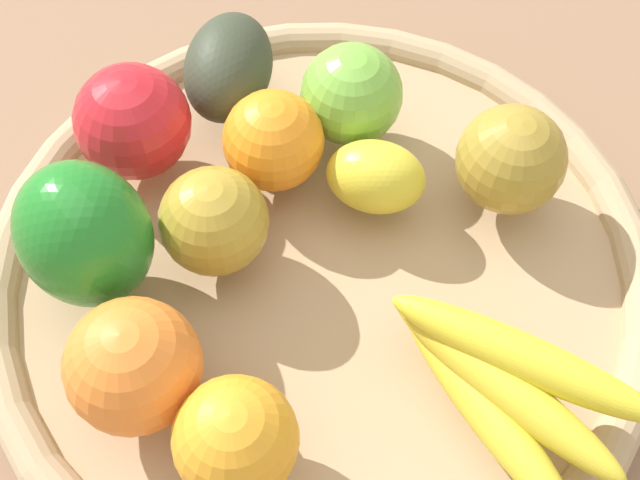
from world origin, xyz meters
name	(u,v)px	position (x,y,z in m)	size (l,w,h in m)	color
ground_plane	(320,287)	(0.00, 0.00, 0.00)	(2.40, 2.40, 0.00)	#8D694E
basket	(320,272)	(0.00, 0.00, 0.02)	(0.46, 0.46, 0.04)	tan
orange_1	(133,366)	(-0.14, 0.02, 0.08)	(0.08, 0.08, 0.08)	orange
banana_bunch	(503,385)	(-0.02, -0.15, 0.07)	(0.10, 0.17, 0.05)	yellow
apple_3	(352,94)	(0.10, 0.05, 0.08)	(0.07, 0.07, 0.07)	#75BB41
apple_0	(214,221)	(-0.04, 0.06, 0.08)	(0.07, 0.07, 0.07)	#B2922F
apple_1	(511,159)	(0.12, -0.07, 0.08)	(0.07, 0.07, 0.07)	#A4872F
avocado	(229,67)	(0.07, 0.14, 0.07)	(0.09, 0.06, 0.06)	#343D2C
bell_pepper	(84,235)	(-0.10, 0.10, 0.09)	(0.09, 0.08, 0.10)	#217D26
apple_2	(133,122)	(-0.01, 0.15, 0.08)	(0.08, 0.08, 0.08)	red
lemon_0	(374,176)	(0.06, 0.00, 0.07)	(0.07, 0.05, 0.05)	yellow
orange_2	(236,439)	(-0.14, -0.05, 0.08)	(0.07, 0.07, 0.07)	orange
orange_0	(273,141)	(0.04, 0.07, 0.08)	(0.07, 0.07, 0.07)	orange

